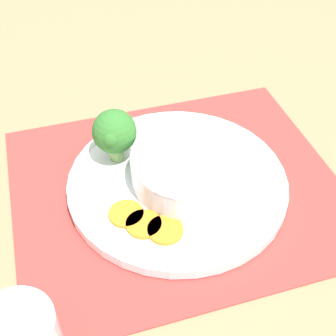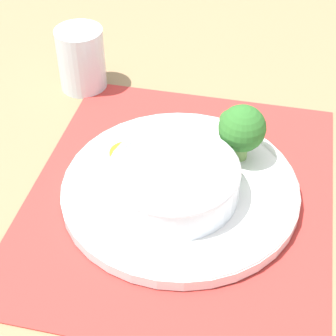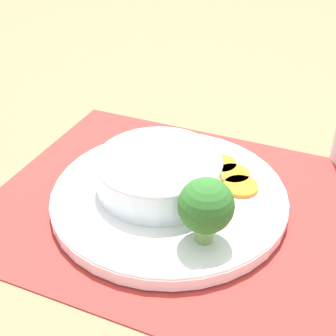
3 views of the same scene
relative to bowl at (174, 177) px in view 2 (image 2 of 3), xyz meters
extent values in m
plane|color=#8C704C|center=(0.01, 0.02, -0.05)|extent=(4.00, 4.00, 0.00)
cube|color=#B2332D|center=(0.01, 0.02, -0.05)|extent=(0.42, 0.48, 0.00)
cylinder|color=white|center=(0.01, 0.02, -0.04)|extent=(0.32, 0.32, 0.02)
torus|color=white|center=(0.01, 0.02, -0.03)|extent=(0.31, 0.31, 0.01)
cylinder|color=silver|center=(0.00, 0.00, -0.01)|extent=(0.17, 0.17, 0.04)
torus|color=silver|center=(0.00, 0.00, 0.02)|extent=(0.17, 0.17, 0.01)
ellipsoid|color=beige|center=(0.00, 0.00, 0.00)|extent=(0.14, 0.14, 0.05)
cylinder|color=#759E51|center=(0.08, 0.09, -0.02)|extent=(0.02, 0.02, 0.03)
sphere|color=#2D6B28|center=(0.08, 0.09, 0.02)|extent=(0.06, 0.06, 0.06)
sphere|color=#2D6B28|center=(0.06, 0.10, 0.03)|extent=(0.03, 0.03, 0.03)
sphere|color=#2D6B28|center=(0.09, 0.08, 0.03)|extent=(0.03, 0.03, 0.03)
cylinder|color=orange|center=(-0.04, 0.10, -0.03)|extent=(0.05, 0.05, 0.01)
cylinder|color=orange|center=(-0.06, 0.09, -0.03)|extent=(0.05, 0.05, 0.01)
cylinder|color=orange|center=(-0.08, 0.06, -0.03)|extent=(0.05, 0.05, 0.01)
cylinder|color=silver|center=(-0.20, 0.25, 0.00)|extent=(0.08, 0.08, 0.10)
cylinder|color=silver|center=(-0.20, 0.25, -0.02)|extent=(0.07, 0.07, 0.06)
camera|label=1|loc=(-0.44, 0.18, 0.44)|focal=50.00mm
camera|label=2|loc=(0.09, -0.51, 0.48)|focal=60.00mm
camera|label=3|loc=(0.47, 0.19, 0.35)|focal=50.00mm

